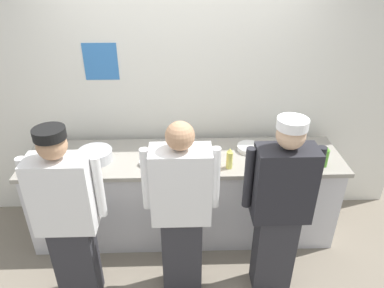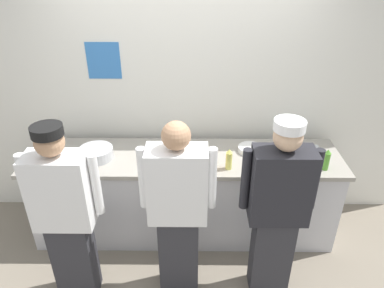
{
  "view_description": "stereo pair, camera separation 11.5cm",
  "coord_description": "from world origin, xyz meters",
  "px_view_note": "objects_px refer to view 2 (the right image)",
  "views": [
    {
      "loc": [
        -0.01,
        -2.5,
        2.64
      ],
      "look_at": [
        0.08,
        0.32,
        1.06
      ],
      "focal_mm": 33.41,
      "sensor_mm": 36.0,
      "label": 1
    },
    {
      "loc": [
        0.1,
        -2.5,
        2.64
      ],
      "look_at": [
        0.08,
        0.32,
        1.06
      ],
      "focal_mm": 33.41,
      "sensor_mm": 36.0,
      "label": 2
    }
  ],
  "objects_px": {
    "squeeze_bottle_primary": "(229,159)",
    "ramekin_green_sauce": "(154,154)",
    "squeeze_bottle_secondary": "(213,160)",
    "ramekin_orange_sauce": "(209,159)",
    "mixing_bowl_steel": "(96,153)",
    "chef_far_right": "(277,208)",
    "squeeze_bottle_spare": "(326,160)",
    "chef_near_left": "(65,214)",
    "plate_stack_rear": "(250,149)",
    "sheet_tray": "(298,153)",
    "chef_center": "(178,209)",
    "ramekin_yellow_sauce": "(145,162)",
    "plate_stack_front": "(188,153)"
  },
  "relations": [
    {
      "from": "chef_center",
      "to": "plate_stack_rear",
      "type": "xyz_separation_m",
      "value": [
        0.66,
        0.79,
        0.08
      ]
    },
    {
      "from": "mixing_bowl_steel",
      "to": "chef_far_right",
      "type": "bearing_deg",
      "value": -22.96
    },
    {
      "from": "chef_far_right",
      "to": "sheet_tray",
      "type": "height_order",
      "value": "chef_far_right"
    },
    {
      "from": "chef_near_left",
      "to": "plate_stack_rear",
      "type": "distance_m",
      "value": 1.74
    },
    {
      "from": "ramekin_orange_sauce",
      "to": "ramekin_green_sauce",
      "type": "xyz_separation_m",
      "value": [
        -0.51,
        0.1,
        -0.0
      ]
    },
    {
      "from": "squeeze_bottle_spare",
      "to": "chef_near_left",
      "type": "bearing_deg",
      "value": -165.4
    },
    {
      "from": "squeeze_bottle_secondary",
      "to": "ramekin_green_sauce",
      "type": "height_order",
      "value": "squeeze_bottle_secondary"
    },
    {
      "from": "chef_near_left",
      "to": "chef_center",
      "type": "bearing_deg",
      "value": 4.47
    },
    {
      "from": "ramekin_green_sauce",
      "to": "ramekin_yellow_sauce",
      "type": "distance_m",
      "value": 0.16
    },
    {
      "from": "chef_center",
      "to": "ramekin_orange_sauce",
      "type": "relative_size",
      "value": 16.39
    },
    {
      "from": "squeeze_bottle_spare",
      "to": "ramekin_orange_sauce",
      "type": "relative_size",
      "value": 2.05
    },
    {
      "from": "chef_near_left",
      "to": "squeeze_bottle_secondary",
      "type": "relative_size",
      "value": 8.38
    },
    {
      "from": "plate_stack_front",
      "to": "sheet_tray",
      "type": "distance_m",
      "value": 1.05
    },
    {
      "from": "ramekin_green_sauce",
      "to": "chef_near_left",
      "type": "bearing_deg",
      "value": -128.22
    },
    {
      "from": "ramekin_green_sauce",
      "to": "plate_stack_rear",
      "type": "bearing_deg",
      "value": 5.78
    },
    {
      "from": "mixing_bowl_steel",
      "to": "sheet_tray",
      "type": "distance_m",
      "value": 1.89
    },
    {
      "from": "mixing_bowl_steel",
      "to": "sheet_tray",
      "type": "bearing_deg",
      "value": 2.51
    },
    {
      "from": "plate_stack_rear",
      "to": "sheet_tray",
      "type": "height_order",
      "value": "plate_stack_rear"
    },
    {
      "from": "sheet_tray",
      "to": "squeeze_bottle_primary",
      "type": "distance_m",
      "value": 0.73
    },
    {
      "from": "plate_stack_front",
      "to": "ramekin_yellow_sauce",
      "type": "height_order",
      "value": "plate_stack_front"
    },
    {
      "from": "plate_stack_rear",
      "to": "ramekin_green_sauce",
      "type": "relative_size",
      "value": 2.64
    },
    {
      "from": "chef_center",
      "to": "squeeze_bottle_secondary",
      "type": "bearing_deg",
      "value": 59.54
    },
    {
      "from": "ramekin_orange_sauce",
      "to": "mixing_bowl_steel",
      "type": "bearing_deg",
      "value": 177.09
    },
    {
      "from": "plate_stack_rear",
      "to": "ramekin_yellow_sauce",
      "type": "bearing_deg",
      "value": -166.53
    },
    {
      "from": "chef_near_left",
      "to": "squeeze_bottle_secondary",
      "type": "height_order",
      "value": "chef_near_left"
    },
    {
      "from": "sheet_tray",
      "to": "ramekin_orange_sauce",
      "type": "distance_m",
      "value": 0.86
    },
    {
      "from": "squeeze_bottle_primary",
      "to": "ramekin_green_sauce",
      "type": "relative_size",
      "value": 2.2
    },
    {
      "from": "chef_center",
      "to": "squeeze_bottle_primary",
      "type": "relative_size",
      "value": 8.07
    },
    {
      "from": "ramekin_orange_sauce",
      "to": "plate_stack_front",
      "type": "bearing_deg",
      "value": 156.03
    },
    {
      "from": "chef_center",
      "to": "plate_stack_rear",
      "type": "relative_size",
      "value": 6.74
    },
    {
      "from": "mixing_bowl_steel",
      "to": "ramekin_yellow_sauce",
      "type": "relative_size",
      "value": 3.13
    },
    {
      "from": "chef_center",
      "to": "sheet_tray",
      "type": "xyz_separation_m",
      "value": [
        1.11,
        0.74,
        0.07
      ]
    },
    {
      "from": "chef_center",
      "to": "squeeze_bottle_secondary",
      "type": "distance_m",
      "value": 0.59
    },
    {
      "from": "chef_far_right",
      "to": "ramekin_green_sauce",
      "type": "relative_size",
      "value": 17.91
    },
    {
      "from": "chef_far_right",
      "to": "plate_stack_front",
      "type": "distance_m",
      "value": 0.99
    },
    {
      "from": "chef_far_right",
      "to": "chef_near_left",
      "type": "bearing_deg",
      "value": -177.67
    },
    {
      "from": "squeeze_bottle_secondary",
      "to": "chef_center",
      "type": "bearing_deg",
      "value": -120.46
    },
    {
      "from": "plate_stack_front",
      "to": "ramekin_orange_sauce",
      "type": "xyz_separation_m",
      "value": [
        0.19,
        -0.09,
        -0.02
      ]
    },
    {
      "from": "squeeze_bottle_secondary",
      "to": "ramekin_orange_sauce",
      "type": "bearing_deg",
      "value": 105.07
    },
    {
      "from": "chef_far_right",
      "to": "chef_center",
      "type": "bearing_deg",
      "value": 179.94
    },
    {
      "from": "mixing_bowl_steel",
      "to": "ramekin_yellow_sauce",
      "type": "bearing_deg",
      "value": -12.21
    },
    {
      "from": "squeeze_bottle_spare",
      "to": "plate_stack_rear",
      "type": "bearing_deg",
      "value": 153.71
    },
    {
      "from": "chef_near_left",
      "to": "plate_stack_rear",
      "type": "xyz_separation_m",
      "value": [
        1.52,
        0.86,
        0.08
      ]
    },
    {
      "from": "squeeze_bottle_primary",
      "to": "plate_stack_rear",
      "type": "bearing_deg",
      "value": 52.54
    },
    {
      "from": "ramekin_green_sauce",
      "to": "plate_stack_front",
      "type": "bearing_deg",
      "value": -1.94
    },
    {
      "from": "chef_far_right",
      "to": "squeeze_bottle_primary",
      "type": "bearing_deg",
      "value": 124.89
    },
    {
      "from": "squeeze_bottle_spare",
      "to": "ramekin_green_sauce",
      "type": "xyz_separation_m",
      "value": [
        -1.53,
        0.21,
        -0.07
      ]
    },
    {
      "from": "ramekin_orange_sauce",
      "to": "squeeze_bottle_primary",
      "type": "bearing_deg",
      "value": -34.12
    },
    {
      "from": "chef_near_left",
      "to": "squeeze_bottle_spare",
      "type": "xyz_separation_m",
      "value": [
        2.13,
        0.56,
        0.15
      ]
    },
    {
      "from": "squeeze_bottle_secondary",
      "to": "chef_near_left",
      "type": "bearing_deg",
      "value": -154.02
    }
  ]
}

